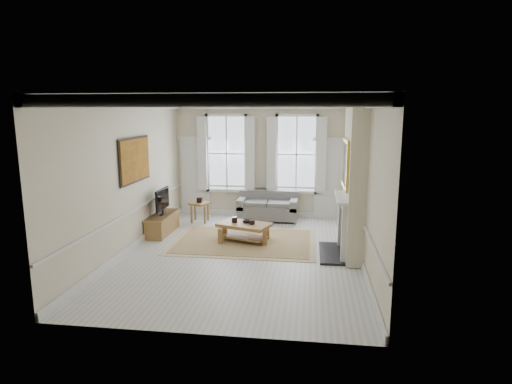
# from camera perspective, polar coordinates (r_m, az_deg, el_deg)

# --- Properties ---
(floor) EXTENTS (7.20, 7.20, 0.00)m
(floor) POSITION_cam_1_polar(r_m,az_deg,el_deg) (9.76, -1.80, -8.16)
(floor) COLOR #B7B5AD
(floor) RESTS_ON ground
(ceiling) EXTENTS (7.20, 7.20, 0.00)m
(ceiling) POSITION_cam_1_polar(r_m,az_deg,el_deg) (9.24, -1.93, 12.22)
(ceiling) COLOR white
(ceiling) RESTS_ON back_wall
(back_wall) EXTENTS (5.20, 0.00, 5.20)m
(back_wall) POSITION_cam_1_polar(r_m,az_deg,el_deg) (12.88, 0.73, 4.24)
(back_wall) COLOR beige
(back_wall) RESTS_ON floor
(left_wall) EXTENTS (0.00, 7.20, 7.20)m
(left_wall) POSITION_cam_1_polar(r_m,az_deg,el_deg) (10.10, -16.59, 1.97)
(left_wall) COLOR beige
(left_wall) RESTS_ON floor
(right_wall) EXTENTS (0.00, 7.20, 7.20)m
(right_wall) POSITION_cam_1_polar(r_m,az_deg,el_deg) (9.29, 14.17, 1.37)
(right_wall) COLOR beige
(right_wall) RESTS_ON floor
(window_left) EXTENTS (1.26, 0.20, 2.20)m
(window_left) POSITION_cam_1_polar(r_m,az_deg,el_deg) (12.98, -3.93, 5.15)
(window_left) COLOR #B2BCC6
(window_left) RESTS_ON back_wall
(window_right) EXTENTS (1.26, 0.20, 2.20)m
(window_right) POSITION_cam_1_polar(r_m,az_deg,el_deg) (12.73, 5.42, 5.02)
(window_right) COLOR #B2BCC6
(window_right) RESTS_ON back_wall
(door_left) EXTENTS (0.90, 0.08, 2.30)m
(door_left) POSITION_cam_1_polar(r_m,az_deg,el_deg) (13.31, -8.10, 1.95)
(door_left) COLOR silver
(door_left) RESTS_ON floor
(door_right) EXTENTS (0.90, 0.08, 2.30)m
(door_right) POSITION_cam_1_polar(r_m,az_deg,el_deg) (12.84, 9.82, 1.58)
(door_right) COLOR silver
(door_right) RESTS_ON floor
(painting) EXTENTS (0.05, 1.66, 1.06)m
(painting) POSITION_cam_1_polar(r_m,az_deg,el_deg) (10.31, -15.82, 4.15)
(painting) COLOR #A4741C
(painting) RESTS_ON left_wall
(chimney_breast) EXTENTS (0.35, 1.70, 3.38)m
(chimney_breast) POSITION_cam_1_polar(r_m,az_deg,el_deg) (9.47, 12.98, 1.59)
(chimney_breast) COLOR beige
(chimney_breast) RESTS_ON floor
(hearth) EXTENTS (0.55, 1.50, 0.05)m
(hearth) POSITION_cam_1_polar(r_m,az_deg,el_deg) (9.84, 10.08, -8.02)
(hearth) COLOR black
(hearth) RESTS_ON floor
(fireplace) EXTENTS (0.21, 1.45, 1.33)m
(fireplace) POSITION_cam_1_polar(r_m,az_deg,el_deg) (9.65, 11.40, -4.05)
(fireplace) COLOR silver
(fireplace) RESTS_ON floor
(mirror) EXTENTS (0.06, 1.26, 1.06)m
(mirror) POSITION_cam_1_polar(r_m,az_deg,el_deg) (9.40, 11.77, 3.73)
(mirror) COLOR gold
(mirror) RESTS_ON chimney_breast
(sofa) EXTENTS (1.73, 0.84, 0.83)m
(sofa) POSITION_cam_1_polar(r_m,az_deg,el_deg) (12.60, 1.60, -2.14)
(sofa) COLOR #5D5D5B
(sofa) RESTS_ON floor
(side_table) EXTENTS (0.62, 0.62, 0.57)m
(side_table) POSITION_cam_1_polar(r_m,az_deg,el_deg) (12.44, -7.52, -1.88)
(side_table) COLOR brown
(side_table) RESTS_ON floor
(rug) EXTENTS (3.50, 2.60, 0.02)m
(rug) POSITION_cam_1_polar(r_m,az_deg,el_deg) (10.59, -1.57, -6.56)
(rug) COLOR #9D7F51
(rug) RESTS_ON floor
(coffee_table) EXTENTS (1.40, 1.08, 0.46)m
(coffee_table) POSITION_cam_1_polar(r_m,az_deg,el_deg) (10.48, -1.58, -4.62)
(coffee_table) COLOR brown
(coffee_table) RESTS_ON rug
(ceramic_pot_a) EXTENTS (0.14, 0.14, 0.14)m
(ceramic_pot_a) POSITION_cam_1_polar(r_m,az_deg,el_deg) (10.53, -2.89, -3.72)
(ceramic_pot_a) COLOR black
(ceramic_pot_a) RESTS_ON coffee_table
(ceramic_pot_b) EXTENTS (0.14, 0.14, 0.10)m
(ceramic_pot_b) POSITION_cam_1_polar(r_m,az_deg,el_deg) (10.37, -0.53, -4.04)
(ceramic_pot_b) COLOR black
(ceramic_pot_b) RESTS_ON coffee_table
(bowl) EXTENTS (0.31, 0.31, 0.06)m
(bowl) POSITION_cam_1_polar(r_m,az_deg,el_deg) (10.54, -1.23, -3.91)
(bowl) COLOR black
(bowl) RESTS_ON coffee_table
(tv_stand) EXTENTS (0.46, 1.43, 0.51)m
(tv_stand) POSITION_cam_1_polar(r_m,az_deg,el_deg) (11.50, -12.35, -4.15)
(tv_stand) COLOR brown
(tv_stand) RESTS_ON floor
(tv) EXTENTS (0.08, 0.90, 0.68)m
(tv) POSITION_cam_1_polar(r_m,az_deg,el_deg) (11.34, -12.37, -0.98)
(tv) COLOR black
(tv) RESTS_ON tv_stand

